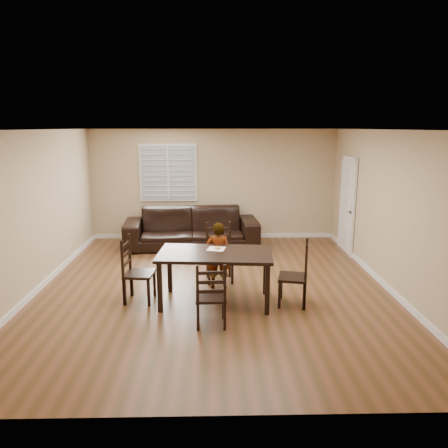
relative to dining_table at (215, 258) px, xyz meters
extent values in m
plane|color=brown|center=(-0.03, 0.68, -0.74)|extent=(7.00, 7.00, 0.00)
cube|color=tan|center=(-0.03, 4.18, 0.61)|extent=(6.00, 0.04, 2.70)
cube|color=tan|center=(-0.03, -2.82, 0.61)|extent=(6.00, 0.04, 2.70)
cube|color=tan|center=(-3.03, 0.68, 0.61)|extent=(0.04, 7.00, 2.70)
cube|color=tan|center=(2.97, 0.68, 0.61)|extent=(0.04, 7.00, 2.70)
cube|color=white|center=(-0.03, 0.68, 1.96)|extent=(6.00, 7.00, 0.04)
cube|color=white|center=(-1.13, 4.13, 0.91)|extent=(1.40, 0.08, 1.40)
cube|color=white|center=(2.94, 2.88, 0.28)|extent=(0.06, 0.94, 2.05)
cylinder|color=#332114|center=(2.91, 2.58, 0.21)|extent=(0.06, 0.06, 0.02)
cube|color=white|center=(-0.03, 4.17, -0.69)|extent=(6.00, 0.03, 0.10)
cube|color=white|center=(-3.01, 0.68, -0.69)|extent=(0.03, 7.00, 0.10)
cube|color=white|center=(2.96, 0.68, -0.69)|extent=(0.03, 7.00, 0.10)
cube|color=black|center=(0.00, 0.00, 0.06)|extent=(1.84, 1.14, 0.05)
cube|color=black|center=(-0.84, -0.35, -0.35)|extent=(0.08, 0.08, 0.78)
cube|color=black|center=(0.77, -0.48, -0.35)|extent=(0.08, 0.08, 0.78)
cube|color=black|center=(-0.77, 0.48, -0.35)|extent=(0.08, 0.08, 0.78)
cube|color=black|center=(0.84, 0.35, -0.35)|extent=(0.08, 0.08, 0.78)
cube|color=black|center=(0.08, 0.99, -0.29)|extent=(0.51, 0.48, 0.04)
cube|color=black|center=(0.06, 1.19, -0.21)|extent=(0.48, 0.08, 1.06)
cube|color=black|center=(-0.11, 0.78, -0.53)|extent=(0.05, 0.05, 0.43)
cube|color=black|center=(0.30, 0.82, -0.53)|extent=(0.05, 0.05, 0.43)
cube|color=black|center=(-0.14, 1.16, -0.53)|extent=(0.05, 0.05, 0.43)
cube|color=black|center=(0.27, 1.20, -0.53)|extent=(0.05, 0.05, 0.43)
cube|color=black|center=(-0.07, -0.80, -0.34)|extent=(0.44, 0.41, 0.04)
cube|color=black|center=(-0.06, -0.98, -0.27)|extent=(0.43, 0.05, 0.94)
cube|color=black|center=(0.11, -0.63, -0.55)|extent=(0.04, 0.04, 0.39)
cube|color=black|center=(-0.26, -0.64, -0.55)|extent=(0.04, 0.04, 0.39)
cube|color=black|center=(0.12, -0.97, -0.55)|extent=(0.04, 0.04, 0.39)
cube|color=black|center=(-0.24, -0.98, -0.55)|extent=(0.04, 0.04, 0.39)
cube|color=black|center=(-1.21, 0.10, -0.29)|extent=(0.48, 0.51, 0.04)
cube|color=black|center=(-1.41, 0.12, -0.22)|extent=(0.08, 0.48, 1.05)
cube|color=black|center=(-1.04, -0.12, -0.53)|extent=(0.05, 0.05, 0.43)
cube|color=black|center=(-1.00, 0.29, -0.53)|extent=(0.05, 0.05, 0.43)
cube|color=black|center=(-1.42, -0.09, -0.53)|extent=(0.05, 0.05, 0.43)
cube|color=black|center=(-1.38, 0.32, -0.53)|extent=(0.05, 0.05, 0.43)
cube|color=black|center=(1.21, -0.10, -0.30)|extent=(0.53, 0.55, 0.04)
cube|color=black|center=(1.40, -0.14, -0.22)|extent=(0.14, 0.46, 1.04)
cube|color=black|center=(1.07, 0.14, -0.53)|extent=(0.05, 0.05, 0.42)
cube|color=black|center=(0.99, -0.26, -0.53)|extent=(0.05, 0.05, 0.42)
cube|color=black|center=(1.44, 0.06, -0.53)|extent=(0.05, 0.05, 0.42)
cube|color=black|center=(1.35, -0.34, -0.53)|extent=(0.05, 0.05, 0.42)
imported|color=gray|center=(0.05, 0.64, -0.16)|extent=(0.45, 0.32, 1.17)
cube|color=white|center=(0.02, 0.20, 0.09)|extent=(0.33, 0.33, 0.00)
torus|color=#CC9549|center=(0.04, 0.20, 0.11)|extent=(0.11, 0.11, 0.03)
torus|color=white|center=(0.04, 0.20, 0.12)|extent=(0.09, 0.09, 0.02)
imported|color=black|center=(-0.54, 3.37, -0.30)|extent=(3.14, 1.43, 0.89)
camera|label=1|loc=(-0.02, -6.55, 2.00)|focal=35.00mm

